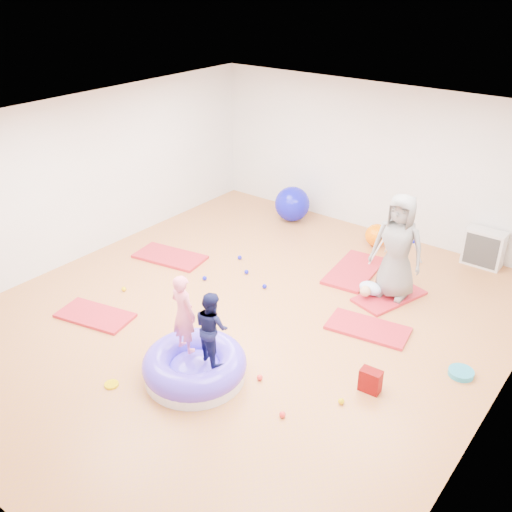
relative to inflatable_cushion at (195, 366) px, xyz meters
The scene contains 19 objects.
room 1.92m from the inflatable_cushion, 104.15° to the left, with size 7.01×8.01×2.81m.
gym_mat_front_left 2.12m from the inflatable_cushion, behind, with size 1.12×0.56×0.05m, color #B51B2C.
gym_mat_mid_left 3.34m from the inflatable_cushion, 140.74° to the left, with size 1.24×0.62×0.05m, color #B51B2C.
gym_mat_center_back 3.66m from the inflatable_cushion, 85.94° to the left, with size 1.34×0.67×0.06m, color #B51B2C.
gym_mat_right 2.58m from the inflatable_cushion, 61.20° to the left, with size 1.14×0.57×0.05m, color #B51B2C.
gym_mat_rear_right 3.43m from the inflatable_cushion, 71.36° to the left, with size 1.14×0.57×0.05m, color #B51B2C.
inflatable_cushion is the anchor object (origin of this frame).
child_pink 0.77m from the inflatable_cushion, 166.86° to the left, with size 0.38×0.25×1.05m, color pink.
child_navy 0.73m from the inflatable_cushion, 21.29° to the left, with size 0.46×0.36×0.94m, color #0E123B.
adult_caregiver 3.55m from the inflatable_cushion, 71.33° to the left, with size 0.81×0.53×1.66m, color slate.
infant 3.17m from the inflatable_cushion, 74.68° to the left, with size 0.37×0.37×0.22m.
ball_pit_balls 1.52m from the inflatable_cushion, 107.08° to the left, with size 4.14×2.82×0.08m.
exercise_ball_blue 5.15m from the inflatable_cushion, 110.71° to the left, with size 0.70×0.70×0.70m, color #0E0EC2.
exercise_ball_orange 4.79m from the inflatable_cushion, 89.06° to the left, with size 0.42×0.42×0.42m, color #FF7500.
infant_play_gym 4.35m from the inflatable_cushion, 80.78° to the left, with size 0.72×0.68×0.55m.
cube_shelf 5.54m from the inflatable_cushion, 70.32° to the left, with size 0.65×0.32×0.65m.
balance_disc 3.37m from the inflatable_cushion, 38.08° to the left, with size 0.32×0.32×0.07m, color teal.
backpack 2.17m from the inflatable_cushion, 30.71° to the left, with size 0.26×0.16×0.30m, color #C00607.
yellow_toy 1.05m from the inflatable_cushion, 132.93° to the right, with size 0.18×0.18×0.03m, color #D8BD00.
Camera 1 is at (4.45, -5.48, 4.67)m, focal length 40.00 mm.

